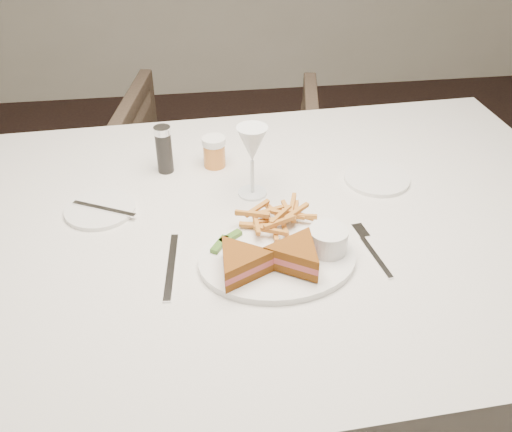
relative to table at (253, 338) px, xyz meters
The scene contains 4 objects.
ground 0.41m from the table, ahead, with size 5.00×5.00×0.00m, color black.
table is the anchor object (origin of this frame).
chair_far 0.85m from the table, 90.88° to the left, with size 0.72×0.67×0.74m, color #47382B.
table_setting 0.42m from the table, 75.35° to the right, with size 0.83×0.61×0.18m.
Camera 1 is at (-0.30, -1.03, 1.49)m, focal length 40.00 mm.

